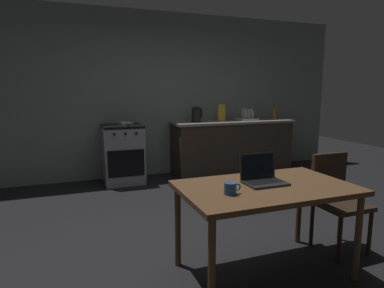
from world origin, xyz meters
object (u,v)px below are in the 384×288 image
frying_pan (126,123)px  coffee_mug (231,188)px  chair (336,195)px  dish_rack (247,117)px  bottle (274,112)px  stove_oven (123,154)px  laptop (263,177)px  cereal_box (221,113)px  dining_table (266,194)px  electric_kettle (196,115)px

frying_pan → coffee_mug: bearing=-86.1°
chair → dish_rack: bearing=90.0°
chair → coffee_mug: chair is taller
bottle → coffee_mug: size_ratio=2.11×
stove_oven → laptop: 3.05m
bottle → coffee_mug: (-2.46, -3.09, -0.27)m
frying_pan → dish_rack: bearing=0.7°
coffee_mug → cereal_box: (1.44, 3.16, 0.29)m
stove_oven → dining_table: bearing=-78.4°
dining_table → chair: chair is taller
dining_table → chair: 0.88m
laptop → bottle: size_ratio=1.19×
dish_rack → chair: bearing=-104.2°
laptop → electric_kettle: (0.60, 2.97, 0.27)m
bottle → coffee_mug: bottle is taller
electric_kettle → bottle: 1.50m
chair → bottle: bottle is taller
cereal_box → stove_oven: bearing=-179.2°
stove_oven → coffee_mug: (0.27, -3.13, 0.31)m
electric_kettle → cereal_box: 0.47m
stove_oven → chair: (1.47, -2.89, 0.04)m
chair → electric_kettle: bearing=109.0°
dining_table → cereal_box: size_ratio=4.64×
laptop → cereal_box: 3.19m
stove_oven → laptop: bearing=-77.9°
chair → electric_kettle: size_ratio=3.40×
laptop → frying_pan: (-0.58, 2.94, 0.17)m
dining_table → laptop: size_ratio=4.16×
frying_pan → laptop: bearing=-78.8°
stove_oven → frying_pan: bearing=-24.5°
laptop → dish_rack: dish_rack is taller
electric_kettle → dish_rack: 0.98m
cereal_box → laptop: bearing=-109.6°
dining_table → laptop: laptop is taller
electric_kettle → dish_rack: bearing=0.0°
chair → cereal_box: cereal_box is taller
dining_table → frying_pan: 3.08m
laptop → coffee_mug: (-0.37, -0.17, -0.00)m
stove_oven → dish_rack: 2.26m
laptop → bottle: 3.60m
laptop → electric_kettle: size_ratio=1.25×
frying_pan → cereal_box: (1.65, 0.05, 0.12)m
dining_table → electric_kettle: (0.61, 3.04, 0.38)m
coffee_mug → bottle: bearing=51.4°
chair → frying_pan: size_ratio=1.98×
electric_kettle → frying_pan: size_ratio=0.58×
electric_kettle → dish_rack: size_ratio=0.75×
frying_pan → cereal_box: cereal_box is taller
dining_table → coffee_mug: bearing=-164.7°
stove_oven → laptop: size_ratio=2.85×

